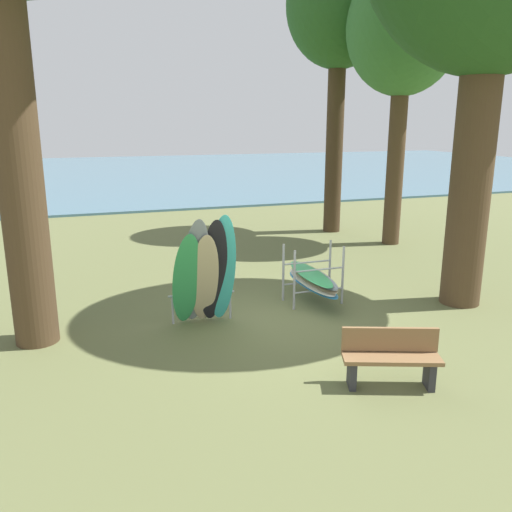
{
  "coord_description": "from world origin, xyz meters",
  "views": [
    {
      "loc": [
        -3.54,
        -8.79,
        3.76
      ],
      "look_at": [
        -0.16,
        0.98,
        1.1
      ],
      "focal_mm": 36.92,
      "sensor_mm": 36.0,
      "label": 1
    }
  ],
  "objects_px": {
    "leaning_board_pile": "(205,275)",
    "park_bench": "(391,356)",
    "board_storage_rack": "(313,279)",
    "tree_far_left_back": "(404,32)",
    "tree_mid_behind": "(339,11)"
  },
  "relations": [
    {
      "from": "leaning_board_pile",
      "to": "park_bench",
      "type": "xyz_separation_m",
      "value": [
        1.99,
        -3.1,
        -0.56
      ]
    },
    {
      "from": "tree_far_left_back",
      "to": "leaning_board_pile",
      "type": "xyz_separation_m",
      "value": [
        -7.19,
        -4.88,
        -5.23
      ]
    },
    {
      "from": "board_storage_rack",
      "to": "park_bench",
      "type": "height_order",
      "value": "board_storage_rack"
    },
    {
      "from": "leaning_board_pile",
      "to": "board_storage_rack",
      "type": "relative_size",
      "value": 1.02
    },
    {
      "from": "tree_mid_behind",
      "to": "leaning_board_pile",
      "type": "xyz_separation_m",
      "value": [
        -6.31,
        -7.23,
        -6.16
      ]
    },
    {
      "from": "tree_far_left_back",
      "to": "leaning_board_pile",
      "type": "bearing_deg",
      "value": -145.84
    },
    {
      "from": "board_storage_rack",
      "to": "tree_far_left_back",
      "type": "bearing_deg",
      "value": 42.24
    },
    {
      "from": "park_bench",
      "to": "tree_far_left_back",
      "type": "bearing_deg",
      "value": 56.93
    },
    {
      "from": "tree_far_left_back",
      "to": "park_bench",
      "type": "relative_size",
      "value": 5.68
    },
    {
      "from": "tree_far_left_back",
      "to": "park_bench",
      "type": "bearing_deg",
      "value": -123.07
    },
    {
      "from": "leaning_board_pile",
      "to": "board_storage_rack",
      "type": "height_order",
      "value": "leaning_board_pile"
    },
    {
      "from": "leaning_board_pile",
      "to": "board_storage_rack",
      "type": "xyz_separation_m",
      "value": [
        2.48,
        0.6,
        -0.49
      ]
    },
    {
      "from": "tree_far_left_back",
      "to": "board_storage_rack",
      "type": "xyz_separation_m",
      "value": [
        -4.72,
        -4.28,
        -5.72
      ]
    },
    {
      "from": "leaning_board_pile",
      "to": "park_bench",
      "type": "distance_m",
      "value": 3.73
    },
    {
      "from": "board_storage_rack",
      "to": "park_bench",
      "type": "bearing_deg",
      "value": -97.4
    }
  ]
}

